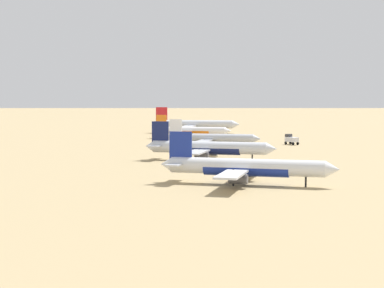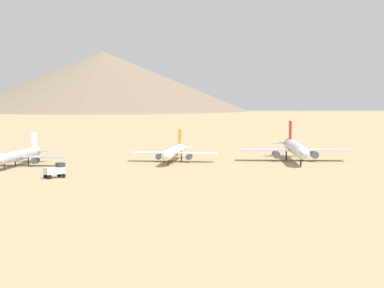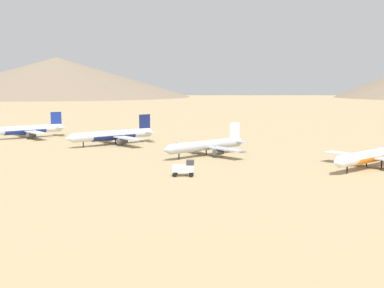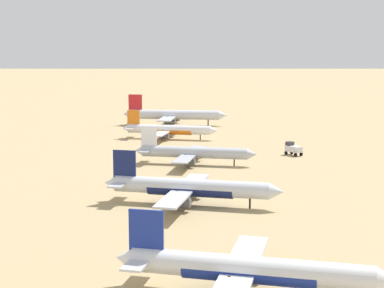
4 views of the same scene
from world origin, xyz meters
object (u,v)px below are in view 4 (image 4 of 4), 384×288
object	(u,v)px
parked_jet_2	(193,153)
service_truck	(293,148)
parked_jet_4	(173,115)
parked_jet_1	(189,188)
parked_jet_3	(168,130)
parked_jet_0	(247,270)

from	to	relation	value
parked_jet_2	service_truck	size ratio (longest dim) A/B	6.07
parked_jet_4	parked_jet_1	bearing A→B (deg)	-82.64
parked_jet_2	service_truck	world-z (taller)	parked_jet_2
parked_jet_3	parked_jet_1	bearing A→B (deg)	-80.96
parked_jet_3	parked_jet_4	distance (m)	39.58
parked_jet_4	parked_jet_3	bearing A→B (deg)	-86.48
parked_jet_0	service_truck	world-z (taller)	parked_jet_0
parked_jet_3	parked_jet_4	bearing A→B (deg)	93.52
parked_jet_1	parked_jet_4	size ratio (longest dim) A/B	0.85
parked_jet_0	parked_jet_2	bearing A→B (deg)	98.49
parked_jet_0	parked_jet_4	size ratio (longest dim) A/B	0.82
parked_jet_4	parked_jet_0	bearing A→B (deg)	-81.01
parked_jet_1	parked_jet_3	size ratio (longest dim) A/B	1.07
parked_jet_2	parked_jet_1	bearing A→B (deg)	-86.94
parked_jet_1	parked_jet_2	xyz separation A→B (m)	(-2.29, 42.93, -0.27)
parked_jet_0	service_truck	bearing A→B (deg)	81.44
parked_jet_0	service_truck	distance (m)	105.34
parked_jet_0	parked_jet_1	size ratio (longest dim) A/B	0.97
parked_jet_1	service_truck	distance (m)	65.36
parked_jet_0	parked_jet_3	distance (m)	136.16
parked_jet_3	service_truck	xyz separation A→B (m)	(40.66, -29.69, -1.23)
parked_jet_0	service_truck	size ratio (longest dim) A/B	6.46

